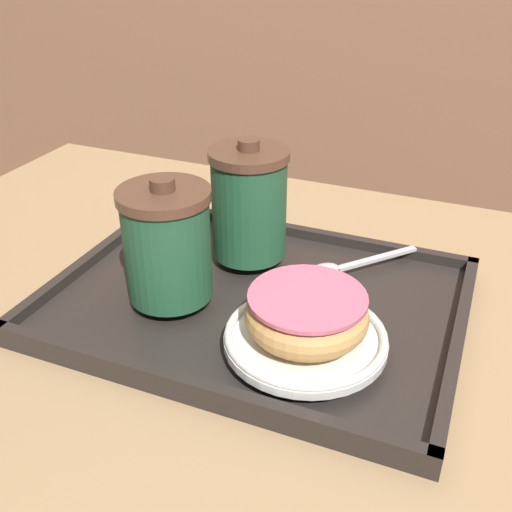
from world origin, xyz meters
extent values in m
cube|color=tan|center=(0.00, 0.00, 0.73)|extent=(1.10, 0.76, 0.03)
cube|color=#282321|center=(-0.03, 0.03, 0.76)|extent=(0.42, 0.31, 0.01)
cube|color=#282321|center=(-0.03, -0.13, 0.77)|extent=(0.42, 0.01, 0.01)
cube|color=#282321|center=(-0.03, 0.18, 0.77)|extent=(0.42, 0.01, 0.01)
cube|color=#282321|center=(-0.24, 0.03, 0.77)|extent=(0.01, 0.31, 0.01)
cube|color=#282321|center=(0.18, 0.03, 0.77)|extent=(0.01, 0.31, 0.01)
cylinder|color=#235638|center=(-0.11, -0.01, 0.83)|extent=(0.09, 0.09, 0.11)
cylinder|color=brown|center=(-0.11, -0.01, 0.88)|extent=(0.09, 0.09, 0.01)
cylinder|color=brown|center=(-0.11, -0.01, 0.90)|extent=(0.02, 0.02, 0.01)
cylinder|color=#235638|center=(-0.07, 0.10, 0.83)|extent=(0.08, 0.08, 0.11)
cylinder|color=brown|center=(-0.07, 0.10, 0.89)|extent=(0.09, 0.09, 0.01)
cylinder|color=brown|center=(-0.07, 0.10, 0.90)|extent=(0.02, 0.02, 0.01)
cylinder|color=white|center=(0.05, -0.04, 0.78)|extent=(0.15, 0.15, 0.01)
torus|color=white|center=(0.05, -0.04, 0.78)|extent=(0.15, 0.15, 0.01)
torus|color=tan|center=(0.05, -0.04, 0.80)|extent=(0.11, 0.11, 0.04)
cylinder|color=#DB6684|center=(0.05, -0.04, 0.82)|extent=(0.11, 0.11, 0.00)
ellipsoid|color=silver|center=(0.03, 0.08, 0.78)|extent=(0.04, 0.04, 0.01)
cube|color=silver|center=(0.07, 0.13, 0.78)|extent=(0.08, 0.09, 0.00)
camera|label=1|loc=(0.17, -0.46, 1.12)|focal=42.00mm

